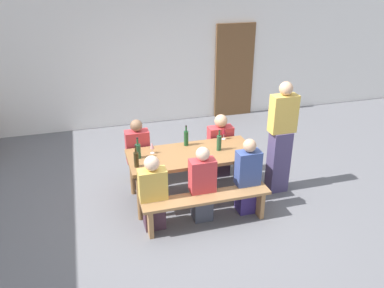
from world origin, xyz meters
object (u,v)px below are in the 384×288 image
bench_near (207,202)px  wine_bottle_0 (219,143)px  standing_host (281,140)px  wine_bottle_2 (136,159)px  seated_guest_far_1 (220,147)px  seated_guest_near_1 (202,186)px  wooden_door (234,71)px  bench_far (180,157)px  tasting_table (192,158)px  wine_glass_0 (224,131)px  seated_guest_near_0 (153,194)px  seated_guest_far_0 (138,156)px  seated_guest_near_2 (247,178)px  wine_bottle_3 (186,138)px  wine_bottle_1 (138,151)px  wine_glass_1 (152,146)px

bench_near → wine_bottle_0: wine_bottle_0 is taller
standing_host → wine_bottle_2: bearing=0.9°
seated_guest_far_1 → standing_host: standing_host is taller
wine_bottle_2 → seated_guest_near_1: bearing=-24.6°
wooden_door → bench_far: bearing=-127.8°
tasting_table → bench_near: tasting_table is taller
tasting_table → wine_glass_0: bearing=29.1°
tasting_table → standing_host: bearing=-6.2°
wine_bottle_2 → seated_guest_near_0: 0.54m
bench_far → wine_bottle_2: 1.33m
seated_guest_far_0 → seated_guest_near_2: bearing=50.6°
wine_bottle_3 → wooden_door: bearing=56.3°
bench_far → seated_guest_near_2: bearing=-63.0°
seated_guest_near_1 → wine_bottle_2: bearing=65.4°
bench_near → wine_bottle_3: (-0.01, 1.00, 0.52)m
wine_bottle_1 → standing_host: bearing=-5.9°
wooden_door → wine_bottle_3: bearing=-123.7°
standing_host → seated_guest_near_1: bearing=16.8°
seated_guest_near_2 → bench_far: bearing=27.0°
tasting_table → bench_far: bearing=90.0°
wine_glass_0 → seated_guest_far_0: size_ratio=0.17×
wooden_door → seated_guest_far_1: bearing=-115.9°
bench_far → seated_guest_far_0: seated_guest_far_0 is taller
wine_bottle_2 → wine_glass_1: 0.45m
wine_bottle_0 → wine_bottle_3: (-0.42, 0.30, 0.00)m
wooden_door → wine_glass_0: size_ratio=10.96×
wine_glass_1 → bench_far: bearing=44.3°
wine_bottle_2 → standing_host: bearing=0.9°
wooden_door → seated_guest_far_0: size_ratio=1.84×
wooden_door → seated_guest_far_0: 3.75m
bench_near → wine_glass_1: wine_glass_1 is taller
bench_far → wine_bottle_3: bearing=-91.1°
wine_bottle_1 → wine_bottle_2: bearing=-104.2°
tasting_table → seated_guest_far_0: bearing=141.9°
wine_bottle_2 → seated_guest_near_0: bearing=-69.0°
seated_guest_near_2 → wine_bottle_1: bearing=66.1°
wine_bottle_3 → wine_glass_1: 0.56m
bench_near → seated_guest_far_1: 1.43m
wine_glass_1 → seated_guest_far_0: bearing=111.7°
wooden_door → wine_bottle_1: size_ratio=6.64×
wooden_door → seated_guest_far_1: 2.96m
wine_glass_1 → standing_host: 1.93m
seated_guest_near_0 → seated_guest_far_1: bearing=-50.1°
wine_bottle_1 → wooden_door: bearing=49.1°
bench_near → wine_glass_1: 1.16m
tasting_table → standing_host: size_ratio=1.06×
bench_far → seated_guest_near_2: 1.44m
bench_far → seated_guest_far_1: 0.68m
wine_glass_1 → seated_guest_near_0: 0.82m
wooden_door → seated_guest_far_0: bearing=-135.1°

